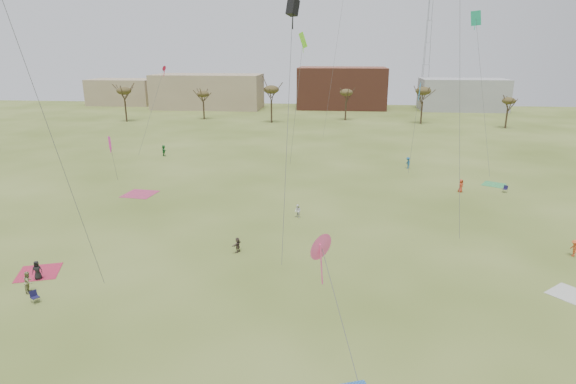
# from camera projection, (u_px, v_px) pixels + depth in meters

# --- Properties ---
(ground) EXTENTS (260.00, 260.00, 0.00)m
(ground) POSITION_uv_depth(u_px,v_px,m) (269.00, 326.00, 30.86)
(ground) COLOR #425219
(ground) RESTS_ON ground
(spectator_fore_b) EXTENTS (0.77, 0.90, 1.64)m
(spectator_fore_b) POSITION_uv_depth(u_px,v_px,m) (29.00, 282.00, 34.93)
(spectator_fore_b) COLOR #868755
(spectator_fore_b) RESTS_ON ground
(spectator_fore_c) EXTENTS (0.85, 1.32, 1.36)m
(spectator_fore_c) POSITION_uv_depth(u_px,v_px,m) (238.00, 245.00, 41.87)
(spectator_fore_c) COLOR #4C3D36
(spectator_fore_c) RESTS_ON ground
(flyer_mid_a) EXTENTS (0.87, 0.71, 1.54)m
(flyer_mid_a) POSITION_uv_depth(u_px,v_px,m) (37.00, 270.00, 36.86)
(flyer_mid_a) COLOR black
(flyer_mid_a) RESTS_ON ground
(flyer_mid_b) EXTENTS (0.56, 0.97, 1.50)m
(flyer_mid_b) POSITION_uv_depth(u_px,v_px,m) (574.00, 248.00, 41.02)
(flyer_mid_b) COLOR #CD5426
(flyer_mid_b) RESTS_ON ground
(spectator_mid_e) EXTENTS (0.87, 0.88, 1.43)m
(spectator_mid_e) POSITION_uv_depth(u_px,v_px,m) (298.00, 211.00, 50.46)
(spectator_mid_e) COLOR silver
(spectator_mid_e) RESTS_ON ground
(flyer_far_a) EXTENTS (1.33, 1.76, 1.85)m
(flyer_far_a) POSITION_uv_depth(u_px,v_px,m) (164.00, 151.00, 79.50)
(flyer_far_a) COLOR #267333
(flyer_far_a) RESTS_ON ground
(flyer_far_b) EXTENTS (0.94, 0.94, 1.65)m
(flyer_far_b) POSITION_uv_depth(u_px,v_px,m) (461.00, 186.00, 59.41)
(flyer_far_b) COLOR #C13C21
(flyer_far_b) RESTS_ON ground
(flyer_far_c) EXTENTS (0.88, 1.23, 1.72)m
(flyer_far_c) POSITION_uv_depth(u_px,v_px,m) (408.00, 163.00, 71.25)
(flyer_far_c) COLOR navy
(flyer_far_c) RESTS_ON ground
(blanket_red) EXTENTS (3.96, 3.96, 0.03)m
(blanket_red) POSITION_uv_depth(u_px,v_px,m) (39.00, 273.00, 38.17)
(blanket_red) COLOR #AC223F
(blanket_red) RESTS_ON ground
(blanket_cream) EXTENTS (3.77, 3.77, 0.03)m
(blanket_cream) POSITION_uv_depth(u_px,v_px,m) (571.00, 295.00, 34.74)
(blanket_cream) COLOR beige
(blanket_cream) RESTS_ON ground
(blanket_plum) EXTENTS (4.05, 4.05, 0.03)m
(blanket_plum) POSITION_uv_depth(u_px,v_px,m) (140.00, 194.00, 58.80)
(blanket_plum) COLOR #AB3459
(blanket_plum) RESTS_ON ground
(blanket_olive) EXTENTS (3.68, 3.68, 0.03)m
(blanket_olive) POSITION_uv_depth(u_px,v_px,m) (494.00, 185.00, 62.90)
(blanket_olive) COLOR #36954E
(blanket_olive) RESTS_ON ground
(camp_chair_left) EXTENTS (0.73, 0.72, 0.87)m
(camp_chair_left) POSITION_uv_depth(u_px,v_px,m) (35.00, 299.00, 33.62)
(camp_chair_left) COLOR #161438
(camp_chair_left) RESTS_ON ground
(camp_chair_right) EXTENTS (0.73, 0.74, 0.87)m
(camp_chair_right) POSITION_uv_depth(u_px,v_px,m) (505.00, 190.00, 59.46)
(camp_chair_right) COLOR #18153A
(camp_chair_right) RESTS_ON ground
(kites_aloft) EXTENTS (52.20, 73.14, 27.88)m
(kites_aloft) POSITION_uv_depth(u_px,v_px,m) (322.00, 26.00, 56.36)
(kites_aloft) COLOR red
(kites_aloft) RESTS_ON ground
(tree_line) EXTENTS (117.44, 49.32, 8.91)m
(tree_line) POSITION_uv_depth(u_px,v_px,m) (307.00, 97.00, 104.40)
(tree_line) COLOR #3A2B1E
(tree_line) RESTS_ON ground
(building_tan) EXTENTS (32.00, 14.00, 10.00)m
(building_tan) POSITION_uv_depth(u_px,v_px,m) (208.00, 91.00, 142.36)
(building_tan) COLOR #937F60
(building_tan) RESTS_ON ground
(building_brick) EXTENTS (26.00, 16.00, 12.00)m
(building_brick) POSITION_uv_depth(u_px,v_px,m) (342.00, 88.00, 142.84)
(building_brick) COLOR brown
(building_brick) RESTS_ON ground
(building_grey) EXTENTS (24.00, 12.00, 9.00)m
(building_grey) POSITION_uv_depth(u_px,v_px,m) (462.00, 95.00, 137.89)
(building_grey) COLOR gray
(building_grey) RESTS_ON ground
(building_tan_west) EXTENTS (20.00, 12.00, 8.00)m
(building_tan_west) POSITION_uv_depth(u_px,v_px,m) (123.00, 92.00, 152.30)
(building_tan_west) COLOR #937F60
(building_tan_west) RESTS_ON ground
(radio_tower) EXTENTS (1.51, 1.72, 41.00)m
(radio_tower) POSITION_uv_depth(u_px,v_px,m) (427.00, 42.00, 141.28)
(radio_tower) COLOR #9EA3A8
(radio_tower) RESTS_ON ground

